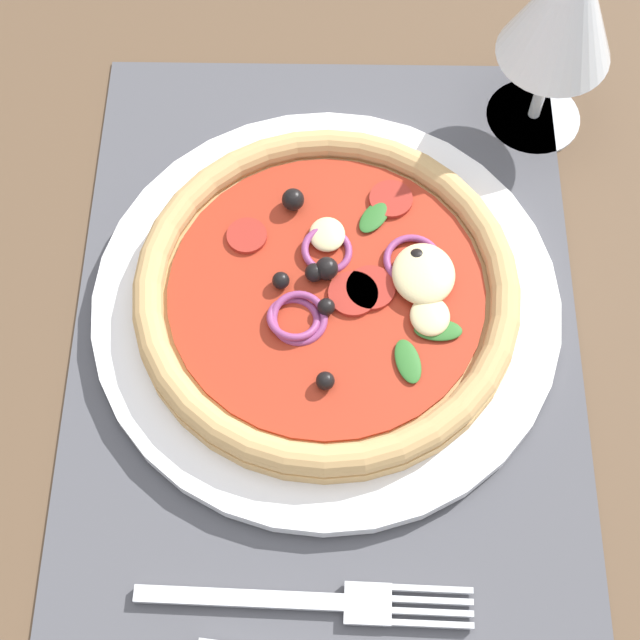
{
  "coord_description": "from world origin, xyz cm",
  "views": [
    {
      "loc": [
        24.35,
        0.35,
        52.9
      ],
      "look_at": [
        -0.8,
        0.0,
        2.41
      ],
      "focal_mm": 54.12,
      "sensor_mm": 36.0,
      "label": 1
    }
  ],
  "objects_px": {
    "plate": "(326,304)",
    "fork": "(317,602)",
    "pizza": "(328,291)",
    "wine_glass": "(561,9)"
  },
  "relations": [
    {
      "from": "plate",
      "to": "fork",
      "type": "distance_m",
      "value": 0.18
    },
    {
      "from": "plate",
      "to": "fork",
      "type": "xyz_separation_m",
      "value": [
        0.18,
        -0.0,
        -0.0
      ]
    },
    {
      "from": "pizza",
      "to": "fork",
      "type": "xyz_separation_m",
      "value": [
        0.18,
        -0.0,
        -0.02
      ]
    },
    {
      "from": "plate",
      "to": "fork",
      "type": "relative_size",
      "value": 1.57
    },
    {
      "from": "pizza",
      "to": "wine_glass",
      "type": "xyz_separation_m",
      "value": [
        -0.15,
        0.14,
        0.08
      ]
    },
    {
      "from": "pizza",
      "to": "wine_glass",
      "type": "distance_m",
      "value": 0.22
    },
    {
      "from": "fork",
      "to": "wine_glass",
      "type": "distance_m",
      "value": 0.37
    },
    {
      "from": "plate",
      "to": "wine_glass",
      "type": "height_order",
      "value": "wine_glass"
    },
    {
      "from": "plate",
      "to": "pizza",
      "type": "xyz_separation_m",
      "value": [
        -0.0,
        0.0,
        0.02
      ]
    },
    {
      "from": "wine_glass",
      "to": "plate",
      "type": "bearing_deg",
      "value": -42.17
    }
  ]
}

